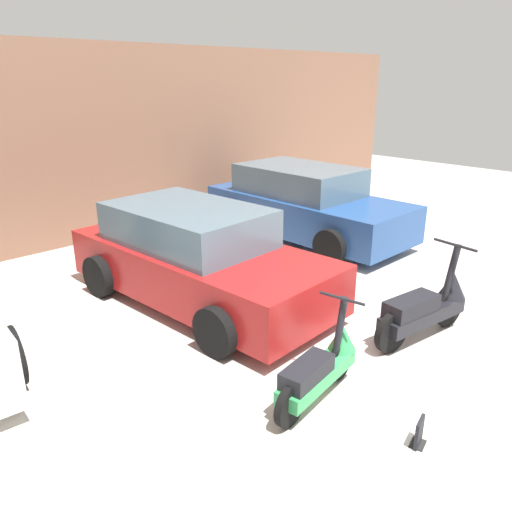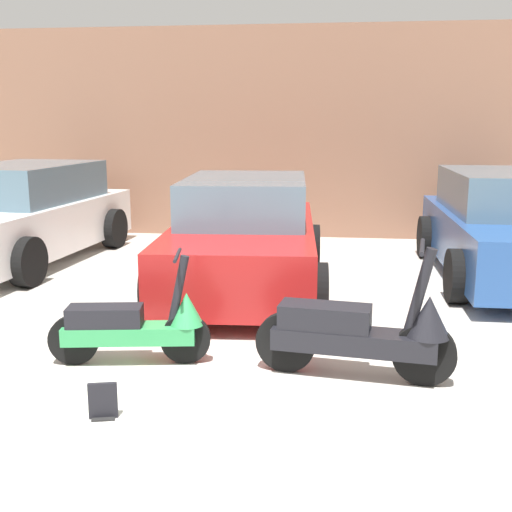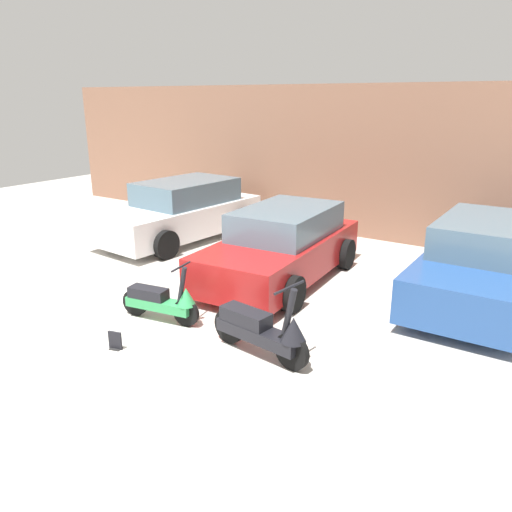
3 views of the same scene
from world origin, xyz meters
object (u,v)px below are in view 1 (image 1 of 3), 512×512
(placard_near_left_scooter, at_px, (419,434))
(scooter_front_right, at_px, (427,307))
(car_rear_center, at_px, (197,257))
(scooter_front_left, at_px, (321,367))
(car_rear_right, at_px, (305,204))

(placard_near_left_scooter, bearing_deg, scooter_front_right, 27.37)
(car_rear_center, bearing_deg, scooter_front_right, 22.33)
(scooter_front_left, relative_size, car_rear_center, 0.34)
(scooter_front_right, height_order, placard_near_left_scooter, scooter_front_right)
(car_rear_right, bearing_deg, car_rear_center, -74.79)
(scooter_front_right, height_order, car_rear_center, car_rear_center)
(car_rear_right, bearing_deg, scooter_front_right, -28.97)
(car_rear_center, bearing_deg, car_rear_right, 101.86)
(car_rear_center, relative_size, placard_near_left_scooter, 15.67)
(car_rear_right, relative_size, placard_near_left_scooter, 15.75)
(scooter_front_left, distance_m, car_rear_right, 5.33)
(car_rear_center, height_order, placard_near_left_scooter, car_rear_center)
(scooter_front_right, xyz_separation_m, placard_near_left_scooter, (-1.82, -0.94, -0.28))
(car_rear_center, xyz_separation_m, placard_near_left_scooter, (-0.47, -3.71, -0.53))
(scooter_front_right, xyz_separation_m, car_rear_center, (-1.34, 2.77, 0.25))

